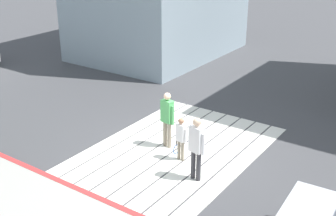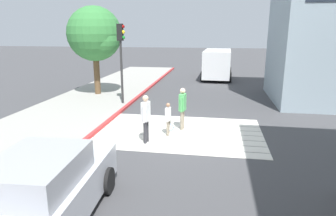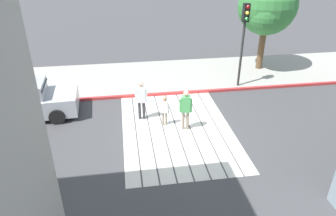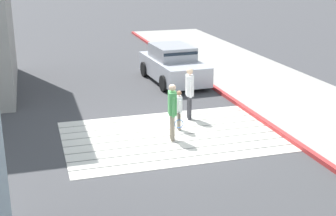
# 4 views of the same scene
# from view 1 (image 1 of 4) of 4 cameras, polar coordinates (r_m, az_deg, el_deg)

# --- Properties ---
(ground_plane) EXTENTS (120.00, 120.00, 0.00)m
(ground_plane) POSITION_cam_1_polar(r_m,az_deg,el_deg) (13.05, 0.97, -5.45)
(ground_plane) COLOR #424244
(crosswalk_stripes) EXTENTS (6.40, 4.35, 0.01)m
(crosswalk_stripes) POSITION_cam_1_polar(r_m,az_deg,el_deg) (13.04, 0.97, -5.43)
(crosswalk_stripes) COLOR silver
(crosswalk_stripes) RESTS_ON ground
(curb_painted) EXTENTS (0.16, 40.00, 0.13)m
(curb_painted) POSITION_cam_1_polar(r_m,az_deg,el_deg) (10.84, -8.83, -11.71)
(curb_painted) COLOR #BC3333
(curb_painted) RESTS_ON ground
(pedestrian_adult_lead) EXTENTS (0.28, 0.50, 1.74)m
(pedestrian_adult_lead) POSITION_cam_1_polar(r_m,az_deg,el_deg) (11.16, 3.69, -4.75)
(pedestrian_adult_lead) COLOR #333338
(pedestrian_adult_lead) RESTS_ON ground
(pedestrian_adult_trailing) EXTENTS (0.27, 0.50, 1.71)m
(pedestrian_adult_trailing) POSITION_cam_1_polar(r_m,az_deg,el_deg) (12.82, -0.10, -1.03)
(pedestrian_adult_trailing) COLOR gray
(pedestrian_adult_trailing) RESTS_ON ground
(pedestrian_child_with_racket) EXTENTS (0.29, 0.40, 1.28)m
(pedestrian_child_with_racket) POSITION_cam_1_polar(r_m,az_deg,el_deg) (12.21, 1.65, -3.75)
(pedestrian_child_with_racket) COLOR gray
(pedestrian_child_with_racket) RESTS_ON ground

